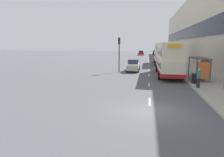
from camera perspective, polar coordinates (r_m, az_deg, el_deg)
name	(u,v)px	position (r m, az deg, el deg)	size (l,w,h in m)	color
ground_plane	(150,111)	(12.81, 10.77, -9.12)	(220.00, 220.00, 0.00)	#515156
pavement	(175,61)	(51.24, 17.66, 4.78)	(5.00, 93.00, 0.14)	#A39E93
terrace_facade	(195,30)	(51.87, 22.57, 12.76)	(3.10, 93.00, 14.98)	beige
lane_mark_0	(150,102)	(14.81, 10.69, -6.50)	(0.12, 2.00, 0.01)	silver
lane_mark_1	(149,84)	(20.98, 10.55, -1.69)	(0.12, 2.00, 0.01)	silver
lane_mark_2	(149,75)	(27.23, 10.47, 0.93)	(0.12, 2.00, 0.01)	silver
lane_mark_3	(149,69)	(33.51, 10.42, 2.56)	(0.12, 2.00, 0.01)	silver
lane_mark_4	(148,65)	(39.81, 10.39, 3.68)	(0.12, 2.00, 0.01)	silver
lane_mark_5	(148,63)	(46.12, 10.36, 4.50)	(0.12, 2.00, 0.01)	silver
lane_mark_6	(148,60)	(52.44, 10.34, 5.11)	(0.12, 2.00, 0.01)	silver
lane_mark_7	(148,59)	(58.77, 10.33, 5.60)	(0.12, 2.00, 0.01)	silver
bus_shelter	(202,64)	(24.64, 24.21, 3.70)	(1.60, 4.20, 2.48)	#4C4C51
double_decker_bus_near	(168,58)	(27.32, 15.84, 5.56)	(2.85, 10.94, 4.30)	beige
double_decker_bus_ahead	(161,53)	(42.68, 13.95, 7.02)	(2.85, 11.40, 4.30)	beige
car_0	(157,54)	(69.21, 12.78, 6.82)	(1.98, 3.94, 1.71)	#B7B799
car_1	(155,53)	(81.83, 12.22, 7.26)	(2.02, 4.33, 1.73)	black
car_2	(141,53)	(77.22, 8.31, 7.25)	(2.05, 3.93, 1.76)	maroon
car_3	(133,65)	(30.99, 6.09, 3.75)	(1.92, 4.52, 1.83)	#B7B799
pedestrian_1	(198,69)	(27.64, 23.30, 2.53)	(0.34, 0.34, 1.71)	#23232D
pedestrian_2	(199,78)	(20.00, 23.49, 0.17)	(0.36, 0.36, 1.80)	#23232D
litter_bin	(194,78)	(22.12, 22.45, 0.07)	(0.55, 0.55, 1.05)	black
traffic_light_far_kerb	(119,49)	(29.71, 2.05, 8.45)	(0.30, 0.32, 5.12)	black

